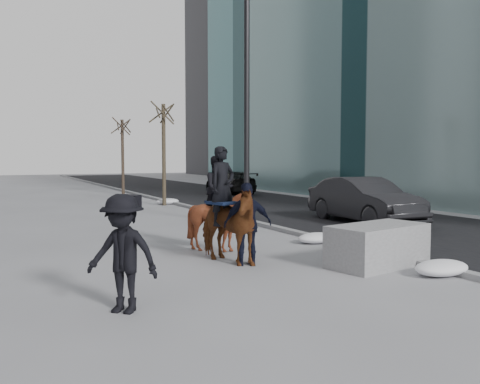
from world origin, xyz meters
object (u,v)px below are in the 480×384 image
car_near (364,200)px  mounted_left (225,220)px  planter (378,245)px  mounted_right (220,213)px

car_near → mounted_left: (-7.13, -3.86, 0.15)m
planter → car_near: 7.10m
car_near → planter: bearing=-124.3°
planter → mounted_right: mounted_right is taller
planter → mounted_left: bearing=148.1°
planter → car_near: (4.38, 5.57, 0.36)m
planter → car_near: car_near is taller
planter → mounted_right: 3.78m
planter → car_near: size_ratio=0.45×
planter → mounted_right: size_ratio=0.94×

